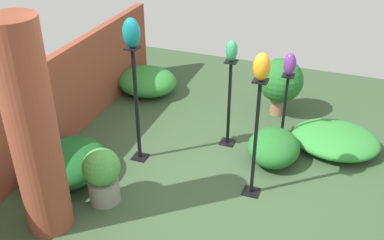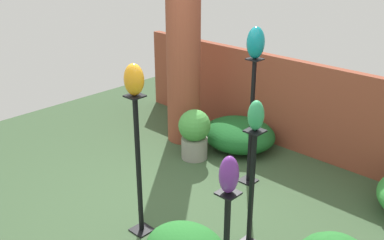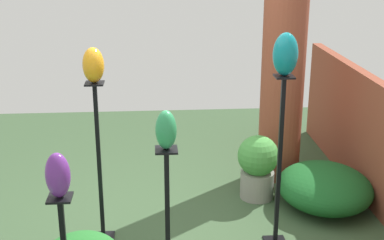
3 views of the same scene
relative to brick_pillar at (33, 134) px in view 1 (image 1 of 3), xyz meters
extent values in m
plane|color=#385133|center=(1.31, -1.42, -1.18)|extent=(8.00, 8.00, 0.00)
cube|color=brown|center=(1.31, 0.83, -0.53)|extent=(5.60, 0.12, 1.31)
cylinder|color=brown|center=(0.00, 0.00, 0.00)|extent=(0.49, 0.49, 2.37)
cube|color=black|center=(2.54, -2.08, -1.18)|extent=(0.20, 0.20, 0.01)
cube|color=black|center=(2.54, -2.08, -0.66)|extent=(0.04, 0.04, 1.05)
cube|color=black|center=(2.54, -2.08, -0.14)|extent=(0.16, 0.16, 0.02)
cube|color=black|center=(1.49, -0.36, -1.18)|extent=(0.20, 0.20, 0.01)
cube|color=black|center=(1.49, -0.36, -0.39)|extent=(0.04, 0.04, 1.59)
cube|color=black|center=(1.49, -0.36, 0.40)|extent=(0.16, 0.16, 0.02)
cube|color=black|center=(1.30, -1.96, -1.18)|extent=(0.20, 0.20, 0.01)
cube|color=black|center=(1.30, -1.96, -0.43)|extent=(0.04, 0.04, 1.51)
cube|color=black|center=(1.30, -1.96, 0.32)|extent=(0.16, 0.16, 0.02)
cube|color=black|center=(2.26, -1.37, -1.18)|extent=(0.20, 0.20, 0.01)
cube|color=black|center=(2.26, -1.37, -0.55)|extent=(0.04, 0.04, 1.26)
cube|color=black|center=(2.26, -1.37, 0.07)|extent=(0.16, 0.16, 0.02)
ellipsoid|color=#6B2D8C|center=(2.54, -2.08, 0.02)|extent=(0.15, 0.16, 0.31)
ellipsoid|color=#0F727A|center=(1.49, -0.36, 0.59)|extent=(0.20, 0.21, 0.36)
ellipsoid|color=orange|center=(1.30, -1.96, 0.48)|extent=(0.19, 0.18, 0.30)
ellipsoid|color=#2D9356|center=(2.26, -1.37, 0.22)|extent=(0.15, 0.15, 0.28)
cylinder|color=#936B4C|center=(3.36, -1.88, -1.04)|extent=(0.24, 0.24, 0.29)
sphere|color=#236B28|center=(3.36, -1.88, -0.61)|extent=(0.69, 0.69, 0.69)
cylinder|color=gray|center=(0.56, -0.36, -1.04)|extent=(0.36, 0.36, 0.30)
sphere|color=#479942|center=(0.56, -0.36, -0.70)|extent=(0.44, 0.44, 0.44)
ellipsoid|color=#195923|center=(0.81, 0.31, -0.97)|extent=(1.07, 0.98, 0.43)
ellipsoid|color=#236B28|center=(2.05, -2.06, -0.97)|extent=(0.81, 0.69, 0.42)
ellipsoid|color=#338C38|center=(2.65, -2.82, -1.04)|extent=(1.02, 1.20, 0.29)
ellipsoid|color=#338C38|center=(3.29, 0.37, -0.96)|extent=(0.90, 1.02, 0.45)
camera|label=1|loc=(-2.96, -2.77, 2.35)|focal=42.00mm
camera|label=2|loc=(4.39, -4.42, 1.71)|focal=42.00mm
camera|label=3|loc=(5.77, -1.44, 1.46)|focal=50.00mm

